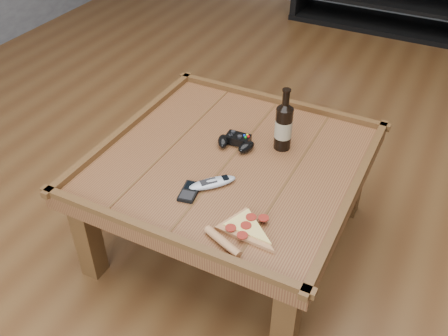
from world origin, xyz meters
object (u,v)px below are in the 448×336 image
at_px(pizza_slice, 243,230).
at_px(smartphone, 190,192).
at_px(game_controller, 236,142).
at_px(remote_control, 212,183).
at_px(coffee_table, 230,170).
at_px(beer_bottle, 284,125).

bearing_deg(pizza_slice, smartphone, -177.74).
xyz_separation_m(game_controller, pizza_slice, (0.23, -0.43, -0.01)).
bearing_deg(remote_control, coffee_table, 137.14).
height_order(coffee_table, game_controller, game_controller).
bearing_deg(smartphone, pizza_slice, -30.29).
distance_m(beer_bottle, smartphone, 0.47).
xyz_separation_m(smartphone, remote_control, (0.05, 0.07, 0.01)).
distance_m(coffee_table, remote_control, 0.19).
bearing_deg(pizza_slice, coffee_table, 143.70).
height_order(beer_bottle, pizza_slice, beer_bottle).
xyz_separation_m(pizza_slice, remote_control, (-0.20, 0.16, 0.00)).
bearing_deg(pizza_slice, remote_control, 162.30).
bearing_deg(smartphone, coffee_table, 70.26).
relative_size(beer_bottle, pizza_slice, 0.84).
xyz_separation_m(coffee_table, game_controller, (-0.02, 0.09, 0.08)).
relative_size(coffee_table, remote_control, 6.03).
distance_m(pizza_slice, smartphone, 0.27).
bearing_deg(beer_bottle, smartphone, -114.60).
bearing_deg(coffee_table, pizza_slice, -57.95).
bearing_deg(beer_bottle, pizza_slice, -82.89).
relative_size(smartphone, remote_control, 0.69).
bearing_deg(game_controller, remote_control, -86.31).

